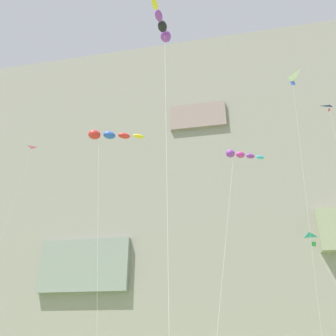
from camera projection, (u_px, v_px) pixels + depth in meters
name	position (u px, v px, depth m)	size (l,w,h in m)	color
cliff_face	(206.00, 190.00, 76.26)	(180.00, 26.79, 64.84)	gray
kite_windsock_high_right	(163.00, 28.00, 25.70)	(1.89, 6.60, 24.65)	purple
kite_delta_low_left	(319.00, 244.00, 38.61)	(3.26, 5.51, 12.89)	teal
kite_windsock_high_left	(240.00, 155.00, 29.43)	(5.18, 6.74, 17.59)	purple
kite_delta_far_left	(332.00, 115.00, 46.52)	(2.05, 2.13, 31.57)	navy
kite_windsock_upper_mid	(108.00, 135.00, 25.47)	(4.08, 2.65, 17.01)	red
kite_delta_upper_right	(289.00, 86.00, 37.12)	(2.37, 2.14, 28.26)	white
kite_delta_low_center	(28.00, 162.00, 54.58)	(2.77, 3.79, 30.32)	pink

